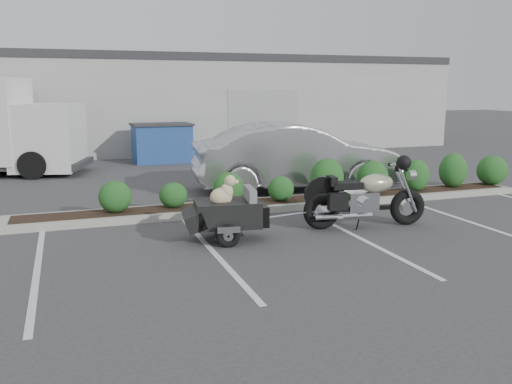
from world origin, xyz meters
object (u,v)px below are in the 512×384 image
object	(u,v)px
dumpster	(162,143)
sedan	(296,157)
pet_trailer	(226,213)
motorcycle	(366,198)

from	to	relation	value
dumpster	sedan	bearing A→B (deg)	-71.66
dumpster	pet_trailer	bearing A→B (deg)	-94.93
motorcycle	dumpster	size ratio (longest dim) A/B	1.16
motorcycle	sedan	size ratio (longest dim) A/B	0.46
pet_trailer	motorcycle	bearing A→B (deg)	7.32
motorcycle	dumpster	bearing A→B (deg)	108.96
motorcycle	pet_trailer	bearing A→B (deg)	-172.68
sedan	motorcycle	bearing A→B (deg)	-177.42
motorcycle	dumpster	xyz separation A→B (m)	(-2.09, 10.68, 0.14)
motorcycle	dumpster	distance (m)	10.88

